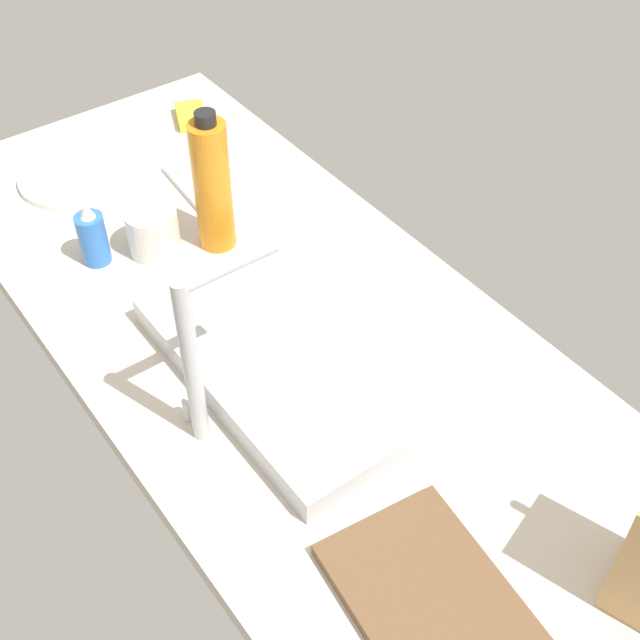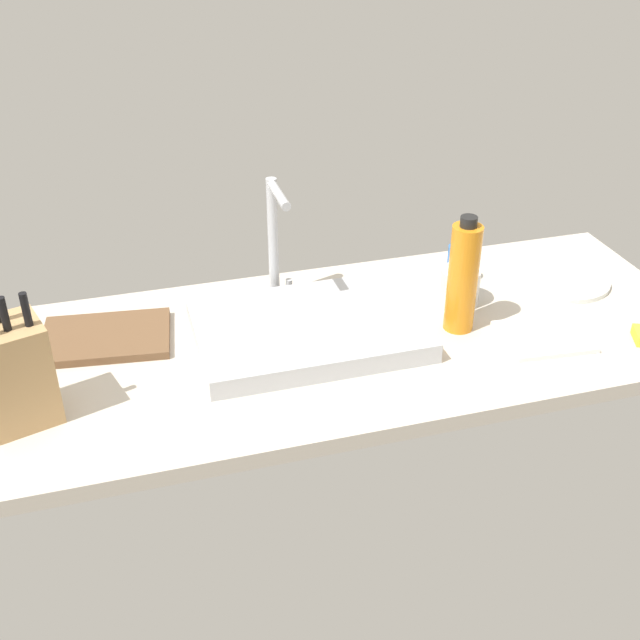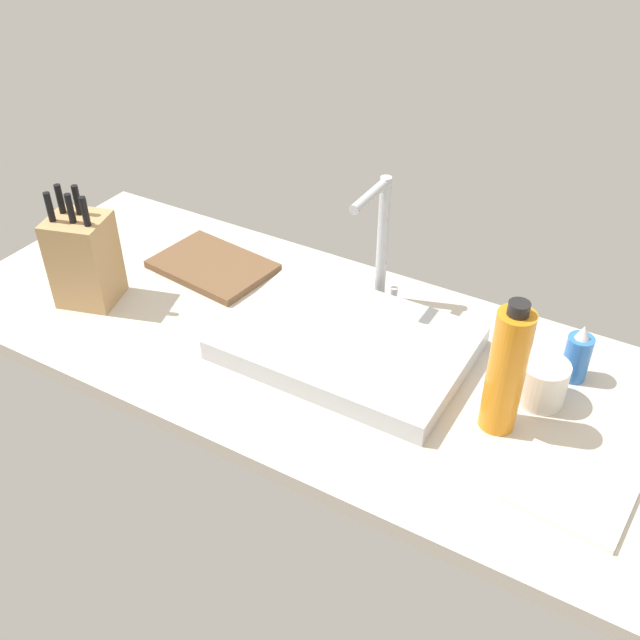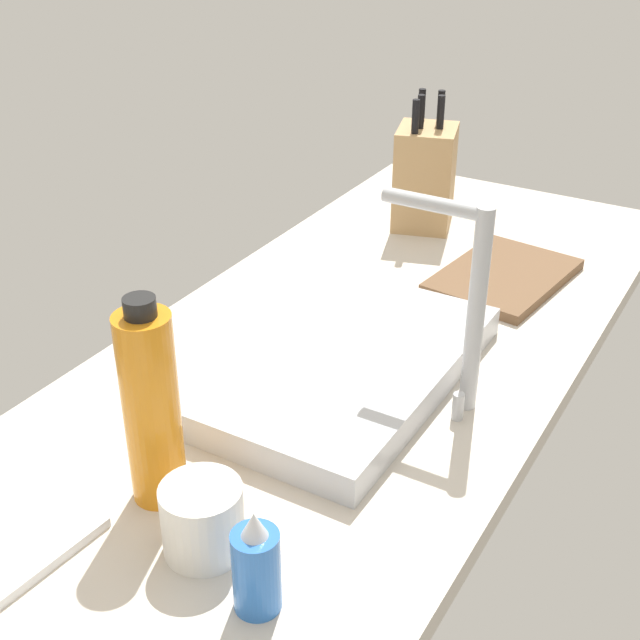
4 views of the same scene
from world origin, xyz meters
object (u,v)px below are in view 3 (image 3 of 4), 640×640
at_px(sink_basin, 347,342).
at_px(soap_bottle, 577,356).
at_px(knife_block, 84,259).
at_px(dish_towel, 571,493).
at_px(coffee_mug, 542,382).
at_px(faucet, 380,234).
at_px(cutting_board, 213,266).
at_px(water_bottle, 506,370).

bearing_deg(sink_basin, soap_bottle, 19.88).
relative_size(knife_block, soap_bottle, 2.15).
bearing_deg(dish_towel, knife_block, 178.75).
bearing_deg(sink_basin, coffee_mug, 8.18).
height_order(faucet, coffee_mug, faucet).
relative_size(sink_basin, cutting_board, 1.78).
relative_size(cutting_board, dish_towel, 1.47).
distance_m(faucet, dish_towel, 0.63).
bearing_deg(faucet, coffee_mug, -17.91).
relative_size(soap_bottle, dish_towel, 0.67).
distance_m(knife_block, dish_towel, 1.08).
distance_m(cutting_board, coffee_mug, 0.80).
bearing_deg(faucet, water_bottle, -33.04).
xyz_separation_m(sink_basin, knife_block, (-0.58, -0.12, 0.08)).
relative_size(knife_block, dish_towel, 1.45).
bearing_deg(coffee_mug, water_bottle, -115.01).
relative_size(cutting_board, soap_bottle, 2.19).
height_order(sink_basin, dish_towel, sink_basin).
bearing_deg(faucet, sink_basin, -82.39).
xyz_separation_m(knife_block, dish_towel, (1.07, -0.02, -0.10)).
bearing_deg(water_bottle, soap_bottle, 66.79).
distance_m(sink_basin, dish_towel, 0.51).
relative_size(sink_basin, knife_block, 1.81).
distance_m(sink_basin, water_bottle, 0.35).
height_order(soap_bottle, dish_towel, soap_bottle).
height_order(knife_block, dish_towel, knife_block).
bearing_deg(sink_basin, cutting_board, 165.20).
relative_size(soap_bottle, water_bottle, 0.46).
relative_size(faucet, dish_towel, 1.61).
xyz_separation_m(soap_bottle, dish_towel, (0.07, -0.29, -0.05)).
xyz_separation_m(faucet, dish_towel, (0.52, -0.33, -0.17)).
xyz_separation_m(faucet, soap_bottle, (0.44, -0.03, -0.12)).
bearing_deg(soap_bottle, faucet, 175.54).
relative_size(faucet, cutting_board, 1.09).
xyz_separation_m(soap_bottle, coffee_mug, (-0.04, -0.10, -0.01)).
bearing_deg(soap_bottle, cutting_board, -177.32).
bearing_deg(faucet, cutting_board, -169.48).
bearing_deg(coffee_mug, sink_basin, -171.82).
xyz_separation_m(sink_basin, faucet, (-0.02, 0.19, 0.15)).
bearing_deg(knife_block, water_bottle, -12.38).
distance_m(cutting_board, dish_towel, 0.95).
height_order(faucet, knife_block, faucet).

